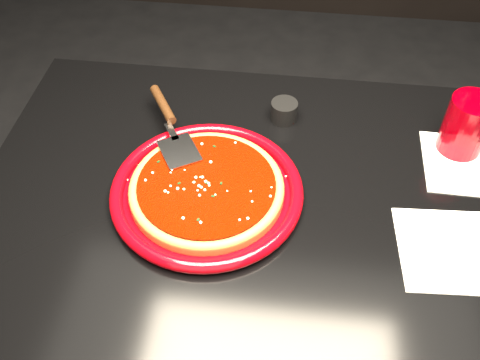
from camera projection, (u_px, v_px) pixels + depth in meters
name	position (u px, v px, depth m)	size (l,w,h in m)	color
table	(274.00, 302.00, 1.29)	(1.20, 0.80, 0.75)	black
plate	(207.00, 191.00, 1.02)	(0.37, 0.37, 0.03)	#830308
pizza_crust	(207.00, 189.00, 1.02)	(0.30, 0.30, 0.01)	brown
pizza_crust_rim	(207.00, 187.00, 1.01)	(0.30, 0.30, 0.02)	brown
pizza_sauce	(207.00, 185.00, 1.01)	(0.26, 0.26, 0.01)	#6E0F00
parmesan_dusting	(206.00, 182.00, 1.00)	(0.25, 0.25, 0.01)	beige
basil_flecks	(206.00, 183.00, 1.00)	(0.23, 0.23, 0.00)	black
pizza_server	(171.00, 125.00, 1.10)	(0.08, 0.29, 0.02)	silver
cup	(466.00, 126.00, 1.07)	(0.09, 0.09, 0.13)	#790007
napkin_a	(449.00, 250.00, 0.94)	(0.18, 0.18, 0.00)	white
napkin_b	(464.00, 164.00, 1.08)	(0.16, 0.17, 0.00)	white
ramekin	(284.00, 111.00, 1.16)	(0.06, 0.06, 0.04)	black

